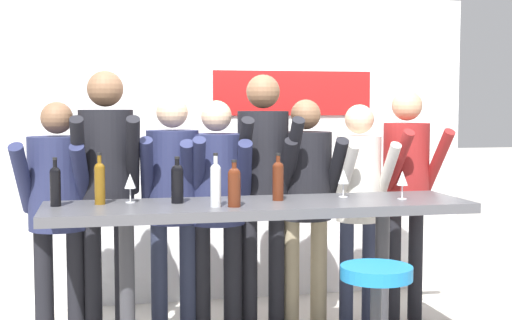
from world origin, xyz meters
The scene contains 20 objects.
back_wall centered at (0.01, 1.51, 1.24)m, with size 4.18×0.12×2.47m.
tasting_table centered at (0.00, 0.00, 0.86)m, with size 2.58×0.67×0.99m.
bar_stool centered at (0.46, -0.75, 0.50)m, with size 0.40×0.40×0.75m.
person_far_left centered at (-1.21, 0.60, 0.98)m, with size 0.52×0.59×1.60m.
person_left centered at (-0.90, 0.55, 1.13)m, with size 0.43×0.55×1.80m.
person_center_left centered at (-0.47, 0.59, 1.02)m, with size 0.45×0.55×1.64m.
person_center centered at (-0.17, 0.58, 0.99)m, with size 0.52×0.59×1.61m.
person_center_right centered at (0.16, 0.60, 1.12)m, with size 0.43×0.55×1.79m.
person_right centered at (0.47, 0.62, 1.00)m, with size 0.45×0.53×1.62m.
person_far_right centered at (0.84, 0.55, 0.99)m, with size 0.38×0.49×1.59m.
person_rightmost centered at (1.22, 0.59, 1.05)m, with size 0.43×0.54×1.69m.
wine_bottle_0 centered at (-0.95, 0.12, 1.13)m, with size 0.06×0.06×0.31m.
wine_bottle_1 centered at (-0.29, -0.14, 1.13)m, with size 0.06×0.06×0.31m.
wine_bottle_2 centered at (-1.20, 0.09, 1.12)m, with size 0.06×0.06×0.29m.
wine_bottle_3 centered at (-0.19, -0.16, 1.12)m, with size 0.07×0.07×0.27m.
wine_bottle_4 centered at (-0.49, 0.07, 1.12)m, with size 0.07×0.07×0.28m.
wine_bottle_5 centered at (0.13, 0.06, 1.13)m, with size 0.07×0.07×0.29m.
wine_glass_0 centered at (-0.77, 0.15, 1.12)m, with size 0.07×0.07×0.18m.
wine_glass_1 centered at (0.58, 0.13, 1.12)m, with size 0.07×0.07×0.18m.
wine_glass_2 centered at (0.91, -0.04, 1.12)m, with size 0.07×0.07×0.18m.
Camera 1 is at (-0.94, -4.18, 1.58)m, focal length 50.00 mm.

